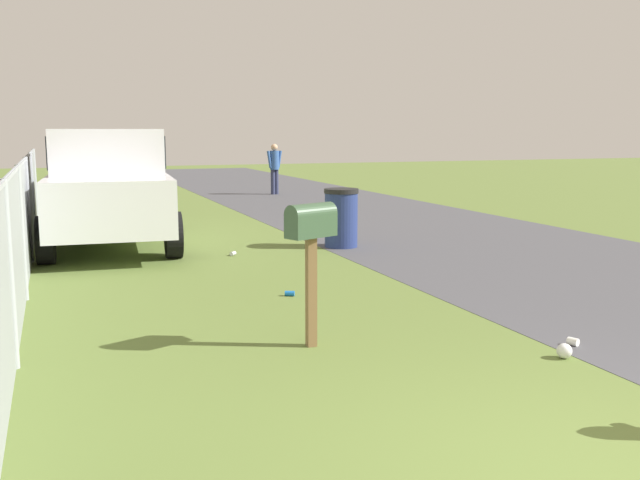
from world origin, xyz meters
name	(u,v)px	position (x,y,z in m)	size (l,w,h in m)	color
road_asphalt	(553,263)	(6.00, -4.24, 0.00)	(60.00, 5.76, 0.01)	#47474C
mailbox	(311,232)	(3.30, 0.79, 1.11)	(0.38, 0.54, 1.39)	brown
pickup_truck	(109,185)	(10.30, 2.12, 1.11)	(5.60, 2.51, 2.09)	silver
trash_bin	(341,218)	(8.66, -1.73, 0.53)	(0.61, 0.61, 1.05)	navy
pedestrian	(274,165)	(19.28, -3.74, 0.95)	(0.30, 0.55, 1.64)	#2D3351
fence_section	(25,215)	(7.66, 3.44, 0.90)	(13.57, 0.07, 1.66)	#9EA3A8
litter_can_near_hydrant	(290,293)	(5.36, 0.33, 0.03)	(0.07, 0.07, 0.12)	blue
litter_cup_midfield_b	(573,342)	(2.42, -1.58, 0.04)	(0.08, 0.08, 0.10)	white
litter_can_by_mailbox	(233,254)	(8.48, 0.30, 0.03)	(0.07, 0.07, 0.12)	silver
litter_bag_midfield_a	(564,351)	(2.13, -1.25, 0.07)	(0.14, 0.14, 0.14)	silver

